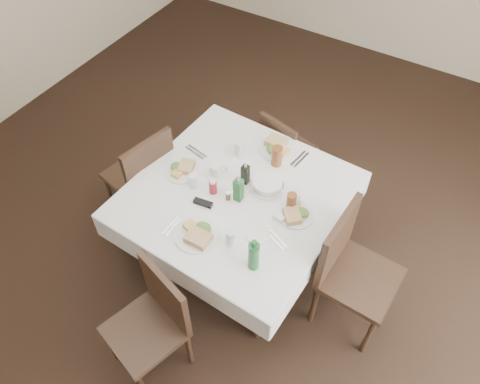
{
  "coord_description": "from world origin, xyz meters",
  "views": [
    {
      "loc": [
        1.19,
        -1.85,
        3.33
      ],
      "look_at": [
        0.07,
        0.01,
        0.8
      ],
      "focal_mm": 35.0,
      "sensor_mm": 36.0,
      "label": 1
    }
  ],
  "objects_px": {
    "chair_south": "(155,317)",
    "green_bottle": "(254,256)",
    "bread_basket": "(267,185)",
    "oil_cruet_green": "(238,189)",
    "water_s": "(231,237)",
    "coffee_mug": "(216,171)",
    "water_n": "(240,149)",
    "oil_cruet_dark": "(245,174)",
    "chair_west": "(144,173)",
    "water_e": "(295,199)",
    "chair_east": "(349,265)",
    "ketchup_bottle": "(213,187)",
    "chair_north": "(283,148)",
    "water_w": "(193,181)",
    "dining_table": "(237,199)"
  },
  "relations": [
    {
      "from": "chair_south",
      "to": "green_bottle",
      "type": "height_order",
      "value": "green_bottle"
    },
    {
      "from": "green_bottle",
      "to": "bread_basket",
      "type": "bearing_deg",
      "value": 111.43
    },
    {
      "from": "oil_cruet_green",
      "to": "water_s",
      "type": "bearing_deg",
      "value": -66.05
    },
    {
      "from": "bread_basket",
      "to": "coffee_mug",
      "type": "bearing_deg",
      "value": -168.49
    },
    {
      "from": "water_n",
      "to": "oil_cruet_dark",
      "type": "height_order",
      "value": "oil_cruet_dark"
    },
    {
      "from": "chair_west",
      "to": "water_e",
      "type": "relative_size",
      "value": 6.99
    },
    {
      "from": "oil_cruet_dark",
      "to": "green_bottle",
      "type": "height_order",
      "value": "green_bottle"
    },
    {
      "from": "chair_east",
      "to": "oil_cruet_green",
      "type": "bearing_deg",
      "value": -179.58
    },
    {
      "from": "coffee_mug",
      "to": "green_bottle",
      "type": "bearing_deg",
      "value": -40.57
    },
    {
      "from": "water_e",
      "to": "ketchup_bottle",
      "type": "bearing_deg",
      "value": -160.93
    },
    {
      "from": "chair_west",
      "to": "chair_north",
      "type": "bearing_deg",
      "value": 49.6
    },
    {
      "from": "chair_west",
      "to": "coffee_mug",
      "type": "xyz_separation_m",
      "value": [
        0.62,
        0.13,
        0.25
      ]
    },
    {
      "from": "water_w",
      "to": "ketchup_bottle",
      "type": "relative_size",
      "value": 0.95
    },
    {
      "from": "chair_east",
      "to": "oil_cruet_dark",
      "type": "xyz_separation_m",
      "value": [
        -0.92,
        0.16,
        0.26
      ]
    },
    {
      "from": "chair_east",
      "to": "ketchup_bottle",
      "type": "relative_size",
      "value": 8.49
    },
    {
      "from": "dining_table",
      "to": "chair_east",
      "type": "xyz_separation_m",
      "value": [
        0.91,
        -0.03,
        -0.1
      ]
    },
    {
      "from": "water_s",
      "to": "green_bottle",
      "type": "height_order",
      "value": "green_bottle"
    },
    {
      "from": "water_s",
      "to": "oil_cruet_green",
      "type": "distance_m",
      "value": 0.39
    },
    {
      "from": "water_s",
      "to": "coffee_mug",
      "type": "xyz_separation_m",
      "value": [
        -0.42,
        0.46,
        -0.02
      ]
    },
    {
      "from": "water_n",
      "to": "bread_basket",
      "type": "height_order",
      "value": "water_n"
    },
    {
      "from": "water_n",
      "to": "coffee_mug",
      "type": "bearing_deg",
      "value": -99.73
    },
    {
      "from": "water_e",
      "to": "water_w",
      "type": "xyz_separation_m",
      "value": [
        -0.71,
        -0.22,
        -0.01
      ]
    },
    {
      "from": "dining_table",
      "to": "green_bottle",
      "type": "distance_m",
      "value": 0.65
    },
    {
      "from": "water_s",
      "to": "water_e",
      "type": "height_order",
      "value": "water_e"
    },
    {
      "from": "water_w",
      "to": "ketchup_bottle",
      "type": "bearing_deg",
      "value": 9.88
    },
    {
      "from": "chair_south",
      "to": "oil_cruet_green",
      "type": "xyz_separation_m",
      "value": [
        0.04,
        0.96,
        0.33
      ]
    },
    {
      "from": "bread_basket",
      "to": "oil_cruet_green",
      "type": "height_order",
      "value": "oil_cruet_green"
    },
    {
      "from": "chair_south",
      "to": "bread_basket",
      "type": "relative_size",
      "value": 3.88
    },
    {
      "from": "water_n",
      "to": "water_s",
      "type": "relative_size",
      "value": 1.03
    },
    {
      "from": "dining_table",
      "to": "oil_cruet_dark",
      "type": "bearing_deg",
      "value": 91.67
    },
    {
      "from": "coffee_mug",
      "to": "water_w",
      "type": "bearing_deg",
      "value": -114.65
    },
    {
      "from": "water_s",
      "to": "bread_basket",
      "type": "xyz_separation_m",
      "value": [
        -0.03,
        0.54,
        -0.03
      ]
    },
    {
      "from": "water_w",
      "to": "dining_table",
      "type": "bearing_deg",
      "value": 19.39
    },
    {
      "from": "ketchup_bottle",
      "to": "water_e",
      "type": "bearing_deg",
      "value": 19.07
    },
    {
      "from": "water_s",
      "to": "chair_east",
      "type": "bearing_deg",
      "value": 26.46
    },
    {
      "from": "oil_cruet_green",
      "to": "ketchup_bottle",
      "type": "relative_size",
      "value": 2.01
    },
    {
      "from": "dining_table",
      "to": "water_w",
      "type": "relative_size",
      "value": 13.26
    },
    {
      "from": "ketchup_bottle",
      "to": "oil_cruet_green",
      "type": "bearing_deg",
      "value": 12.59
    },
    {
      "from": "chair_south",
      "to": "chair_west",
      "type": "height_order",
      "value": "chair_west"
    },
    {
      "from": "chair_south",
      "to": "ketchup_bottle",
      "type": "height_order",
      "value": "chair_south"
    },
    {
      "from": "dining_table",
      "to": "coffee_mug",
      "type": "distance_m",
      "value": 0.26
    },
    {
      "from": "dining_table",
      "to": "chair_north",
      "type": "height_order",
      "value": "chair_north"
    },
    {
      "from": "green_bottle",
      "to": "chair_east",
      "type": "bearing_deg",
      "value": 40.71
    },
    {
      "from": "chair_east",
      "to": "dining_table",
      "type": "bearing_deg",
      "value": 177.98
    },
    {
      "from": "water_n",
      "to": "water_w",
      "type": "height_order",
      "value": "water_n"
    },
    {
      "from": "water_w",
      "to": "chair_south",
      "type": "bearing_deg",
      "value": -71.6
    },
    {
      "from": "chair_south",
      "to": "green_bottle",
      "type": "relative_size",
      "value": 3.43
    },
    {
      "from": "water_n",
      "to": "chair_north",
      "type": "bearing_deg",
      "value": 76.77
    },
    {
      "from": "coffee_mug",
      "to": "bread_basket",
      "type": "bearing_deg",
      "value": 11.51
    },
    {
      "from": "green_bottle",
      "to": "chair_north",
      "type": "bearing_deg",
      "value": 109.04
    }
  ]
}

